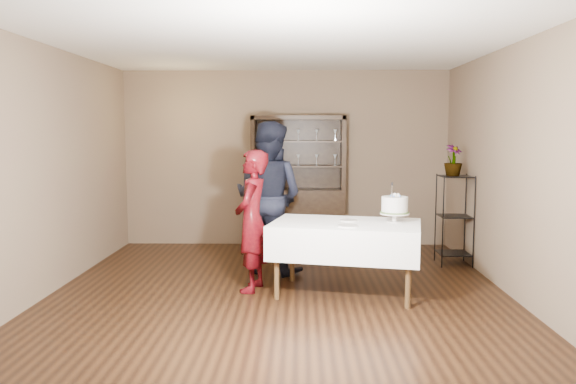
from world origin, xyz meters
name	(u,v)px	position (x,y,z in m)	size (l,w,h in m)	color
floor	(280,288)	(0.00, 0.00, 0.00)	(5.00, 5.00, 0.00)	black
ceiling	(279,45)	(0.00, 0.00, 2.70)	(5.00, 5.00, 0.00)	white
back_wall	(285,158)	(0.00, 2.50, 1.35)	(5.00, 0.02, 2.70)	#76644C
wall_left	(57,169)	(-2.50, 0.00, 1.35)	(0.02, 5.00, 2.70)	#76644C
wall_right	(506,170)	(2.50, 0.00, 1.35)	(0.02, 5.00, 2.70)	#76644C
china_hutch	(298,204)	(0.20, 2.25, 0.66)	(1.40, 0.48, 2.00)	black
plant_etagere	(454,216)	(2.28, 1.20, 0.65)	(0.42, 0.42, 1.20)	black
cake_table	(346,239)	(0.72, -0.20, 0.60)	(1.74, 1.27, 0.79)	white
woman	(252,221)	(-0.30, -0.09, 0.79)	(0.57, 0.38, 1.57)	#35040C
man	(268,197)	(-0.17, 0.74, 0.95)	(0.92, 0.72, 1.89)	black
cake	(395,206)	(1.25, -0.17, 0.96)	(0.32, 0.32, 0.44)	silver
plate_near	(348,226)	(0.72, -0.47, 0.80)	(0.22, 0.22, 0.01)	silver
plate_far	(349,220)	(0.76, -0.12, 0.80)	(0.19, 0.19, 0.01)	silver
potted_plant	(453,160)	(2.23, 1.18, 1.39)	(0.23, 0.23, 0.41)	#4E6D34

